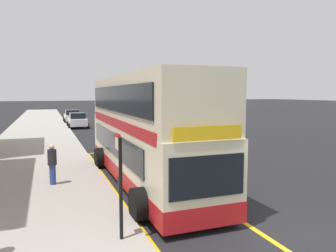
% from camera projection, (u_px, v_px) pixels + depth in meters
% --- Properties ---
extents(ground_plane, '(260.00, 260.00, 0.00)m').
position_uv_depth(ground_plane, '(103.00, 125.00, 38.22)').
color(ground_plane, black).
extents(pavement_near, '(6.00, 76.00, 0.14)m').
position_uv_depth(pavement_near, '(39.00, 126.00, 35.75)').
color(pavement_near, '#A39E93').
rests_on(pavement_near, ground).
extents(double_decker_bus, '(3.15, 11.54, 4.40)m').
position_uv_depth(double_decker_bus, '(143.00, 133.00, 13.54)').
color(double_decker_bus, beige).
rests_on(double_decker_bus, ground).
extents(bus_bay_markings, '(3.05, 14.89, 0.01)m').
position_uv_depth(bus_bay_markings, '(144.00, 182.00, 13.62)').
color(bus_bay_markings, gold).
rests_on(bus_bay_markings, ground).
extents(bus_stop_sign, '(0.09, 0.51, 2.59)m').
position_uv_depth(bus_stop_sign, '(120.00, 177.00, 7.90)').
color(bus_stop_sign, black).
rests_on(bus_stop_sign, pavement_near).
extents(parked_car_white_far, '(2.09, 4.20, 1.62)m').
position_uv_depth(parked_car_white_far, '(77.00, 120.00, 34.93)').
color(parked_car_white_far, silver).
rests_on(parked_car_white_far, ground).
extents(parked_car_white_behind, '(2.09, 4.20, 1.62)m').
position_uv_depth(parked_car_white_behind, '(72.00, 116.00, 41.05)').
color(parked_car_white_behind, silver).
rests_on(parked_car_white_behind, ground).
extents(parked_car_white_ahead, '(2.09, 4.20, 1.62)m').
position_uv_depth(parked_car_white_ahead, '(103.00, 111.00, 53.53)').
color(parked_car_white_ahead, silver).
rests_on(parked_car_white_ahead, ground).
extents(pedestrian_further_back, '(0.34, 0.34, 1.60)m').
position_uv_depth(pedestrian_further_back, '(52.00, 163.00, 12.66)').
color(pedestrian_further_back, '#33478C').
rests_on(pedestrian_further_back, pavement_near).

